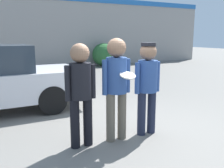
# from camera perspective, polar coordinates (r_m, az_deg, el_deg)

# --- Properties ---
(ground_plane) EXTENTS (56.00, 56.00, 0.00)m
(ground_plane) POSITION_cam_1_polar(r_m,az_deg,el_deg) (4.74, 4.26, -11.05)
(ground_plane) COLOR #66635E
(storefront_building) EXTENTS (24.00, 0.22, 4.01)m
(storefront_building) POSITION_cam_1_polar(r_m,az_deg,el_deg) (14.41, -18.65, 11.45)
(storefront_building) COLOR gray
(storefront_building) RESTS_ON ground
(person_left) EXTENTS (0.51, 0.34, 1.66)m
(person_left) POSITION_cam_1_polar(r_m,az_deg,el_deg) (3.93, -7.19, -0.70)
(person_left) COLOR black
(person_left) RESTS_ON ground
(person_middle_with_frisbee) EXTENTS (0.52, 0.55, 1.74)m
(person_middle_with_frisbee) POSITION_cam_1_polar(r_m,az_deg,el_deg) (4.14, 1.04, 0.81)
(person_middle_with_frisbee) COLOR #665B4C
(person_middle_with_frisbee) RESTS_ON ground
(person_right) EXTENTS (0.52, 0.35, 1.66)m
(person_right) POSITION_cam_1_polar(r_m,az_deg,el_deg) (4.47, 8.10, 0.82)
(person_right) COLOR #1E2338
(person_right) RESTS_ON ground
(shrub) EXTENTS (1.35, 1.35, 1.35)m
(shrub) POSITION_cam_1_polar(r_m,az_deg,el_deg) (14.86, -1.93, 6.72)
(shrub) COLOR #285B2D
(shrub) RESTS_ON ground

